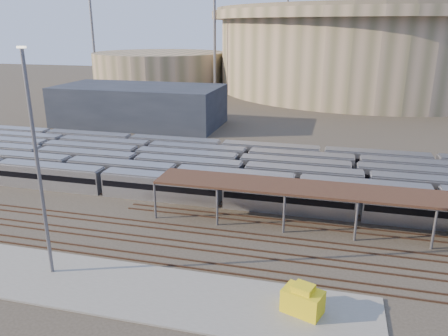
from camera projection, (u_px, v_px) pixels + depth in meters
The scene contains 13 objects.
ground at pixel (210, 229), 55.61m from camera, with size 420.00×420.00×0.00m, color #383026.
apron at pixel (119, 287), 42.96m from camera, with size 50.00×9.00×0.20m, color gray.
subway_trains at pixel (226, 170), 72.72m from camera, with size 121.97×23.90×3.60m.
inspection_shed at pixel (394, 197), 52.53m from camera, with size 60.30×6.00×5.30m.
empty_tracks at pixel (198, 246), 50.98m from camera, with size 170.00×9.62×0.18m.
stadium at pixel (368, 47), 173.45m from camera, with size 124.00×124.00×32.50m.
secondary_arena at pixel (160, 69), 187.34m from camera, with size 56.00×56.00×14.00m, color #9D856A.
service_building at pixel (139, 105), 112.99m from camera, with size 42.00×20.00×10.00m, color #1E232D.
floodlight_0 at pixel (215, 37), 157.58m from camera, with size 4.00×1.00×38.40m.
floodlight_1 at pixel (93, 36), 179.83m from camera, with size 4.00×1.00×38.40m.
floodlight_3 at pixel (286, 35), 198.87m from camera, with size 4.00×1.00×38.40m.
yard_light_pole at pixel (38, 167), 42.03m from camera, with size 0.81×0.36×22.72m.
yellow_equipment at pixel (303, 301), 38.80m from camera, with size 3.48×2.17×2.17m, color gold.
Camera 1 is at (14.29, -48.43, 24.61)m, focal length 35.00 mm.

